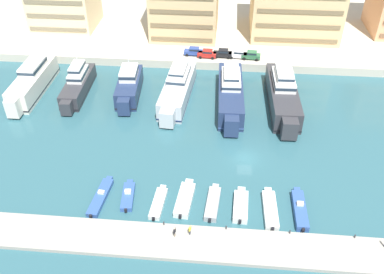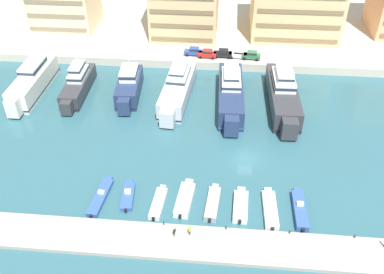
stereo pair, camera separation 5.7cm
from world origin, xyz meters
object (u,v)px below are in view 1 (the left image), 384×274
at_px(yacht_charcoal_left, 78,84).
at_px(car_black_mid_left, 223,53).
at_px(motorboat_white_mid_right, 270,209).
at_px(pedestrian_far_side, 175,231).
at_px(motorboat_blue_right, 300,209).
at_px(yacht_silver_center_left, 178,88).
at_px(yacht_charcoal_center_right, 283,94).
at_px(car_white_center_left, 238,54).
at_px(motorboat_blue_far_left, 101,197).
at_px(motorboat_blue_left, 128,196).
at_px(yacht_navy_mid_left, 129,86).
at_px(car_red_left, 207,53).
at_px(pedestrian_mid_deck, 190,229).
at_px(motorboat_white_mid_left, 159,203).
at_px(yacht_navy_center, 231,93).
at_px(motorboat_white_center_right, 241,206).
at_px(yacht_ivory_far_left, 33,81).
at_px(motorboat_white_center_left, 185,199).
at_px(car_green_center, 251,55).
at_px(car_blue_far_left, 194,51).
at_px(motorboat_grey_center, 213,203).

distance_m(yacht_charcoal_left, car_black_mid_left, 32.00).
relative_size(motorboat_white_mid_right, pedestrian_far_side, 4.93).
bearing_deg(motorboat_blue_right, yacht_silver_center_left, 125.79).
relative_size(yacht_charcoal_center_right, car_white_center_left, 5.33).
xyz_separation_m(motorboat_blue_far_left, motorboat_blue_right, (28.59, -0.11, 0.16)).
bearing_deg(motorboat_blue_left, yacht_navy_mid_left, 101.22).
relative_size(yacht_navy_mid_left, motorboat_blue_left, 2.42).
bearing_deg(yacht_silver_center_left, car_red_left, 71.58).
relative_size(yacht_charcoal_left, pedestrian_mid_deck, 10.35).
xyz_separation_m(yacht_silver_center_left, motorboat_white_mid_left, (0.57, -28.88, -1.93)).
relative_size(motorboat_blue_left, car_red_left, 1.53).
bearing_deg(yacht_navy_center, motorboat_white_center_right, -85.86).
bearing_deg(yacht_ivory_far_left, yacht_charcoal_center_right, -0.80).
xyz_separation_m(motorboat_white_center_left, motorboat_blue_right, (16.28, -0.60, -0.02)).
relative_size(yacht_navy_mid_left, motorboat_white_mid_right, 1.94).
relative_size(motorboat_blue_far_left, car_black_mid_left, 2.02).
height_order(car_red_left, car_green_center, same).
xyz_separation_m(yacht_navy_center, car_white_center_left, (1.41, 16.16, 0.37)).
bearing_deg(pedestrian_far_side, yacht_navy_center, 78.83).
height_order(yacht_navy_center, car_green_center, yacht_navy_center).
distance_m(yacht_charcoal_left, car_blue_far_left, 26.61).
height_order(yacht_navy_center, car_black_mid_left, yacht_navy_center).
xyz_separation_m(motorboat_grey_center, motorboat_blue_right, (12.24, -0.21, 0.07)).
distance_m(yacht_silver_center_left, motorboat_white_mid_right, 33.21).
xyz_separation_m(motorboat_blue_left, car_red_left, (8.94, 42.57, 2.39)).
xyz_separation_m(motorboat_white_center_right, motorboat_blue_right, (8.27, 0.04, -0.03)).
height_order(motorboat_grey_center, pedestrian_mid_deck, pedestrian_mid_deck).
bearing_deg(pedestrian_mid_deck, yacht_charcoal_left, 126.47).
bearing_deg(car_red_left, motorboat_blue_left, -101.86).
height_order(yacht_navy_mid_left, car_black_mid_left, yacht_navy_mid_left).
height_order(yacht_charcoal_center_right, car_white_center_left, yacht_charcoal_center_right).
bearing_deg(motorboat_blue_right, yacht_navy_center, 110.52).
bearing_deg(motorboat_blue_far_left, car_white_center_left, 65.57).
height_order(motorboat_blue_far_left, car_green_center, car_green_center).
bearing_deg(motorboat_blue_far_left, motorboat_blue_left, 7.25).
relative_size(motorboat_blue_left, car_black_mid_left, 1.54).
distance_m(yacht_silver_center_left, motorboat_white_center_left, 28.33).
distance_m(yacht_silver_center_left, motorboat_blue_right, 35.24).
bearing_deg(car_white_center_left, yacht_charcoal_center_right, -61.77).
xyz_separation_m(yacht_navy_mid_left, pedestrian_mid_deck, (15.29, -34.71, -0.59)).
distance_m(motorboat_white_mid_left, car_blue_far_left, 44.46).
distance_m(motorboat_blue_far_left, motorboat_white_mid_right, 24.46).
xyz_separation_m(motorboat_white_center_right, motorboat_white_mid_right, (4.14, -0.21, -0.11)).
height_order(yacht_ivory_far_left, yacht_charcoal_left, yacht_charcoal_left).
bearing_deg(car_blue_far_left, motorboat_blue_far_left, -102.61).
xyz_separation_m(car_red_left, car_white_center_left, (6.86, 0.39, 0.00)).
bearing_deg(pedestrian_mid_deck, motorboat_grey_center, 65.65).
distance_m(yacht_navy_center, motorboat_white_center_left, 27.55).
distance_m(motorboat_grey_center, car_black_mid_left, 43.54).
xyz_separation_m(car_red_left, pedestrian_mid_deck, (0.74, -49.01, -1.26)).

